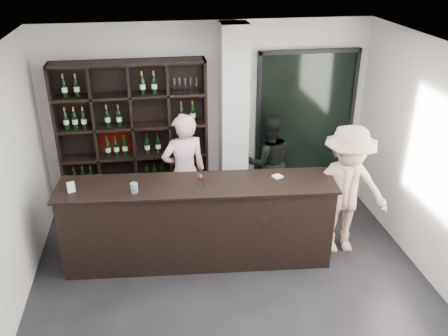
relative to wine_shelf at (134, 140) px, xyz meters
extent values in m
cube|color=black|center=(1.15, -2.57, -1.20)|extent=(5.00, 5.50, 0.01)
cube|color=silver|center=(1.50, -0.10, 0.25)|extent=(0.40, 0.40, 2.90)
cube|color=black|center=(2.70, 0.12, 0.20)|extent=(1.60, 0.08, 2.10)
cube|color=black|center=(2.70, 0.12, 0.20)|extent=(1.48, 0.02, 1.98)
cube|color=black|center=(0.80, -1.47, -0.64)|extent=(3.44, 0.64, 1.13)
cube|color=black|center=(0.80, -1.47, -0.06)|extent=(3.52, 0.72, 0.03)
imported|color=beige|center=(0.70, -0.59, -0.31)|extent=(0.73, 0.56, 1.79)
imported|color=black|center=(2.06, -0.17, -0.43)|extent=(0.76, 0.59, 1.54)
imported|color=tan|center=(2.77, -1.52, -0.28)|extent=(1.23, 0.76, 1.84)
cylinder|color=#CBE5F6|center=(0.02, -1.56, 0.02)|extent=(0.11, 0.11, 0.12)
cube|color=white|center=(1.85, -1.44, -0.03)|extent=(0.14, 0.14, 0.02)
cube|color=white|center=(-0.73, -1.44, 0.03)|extent=(0.10, 0.07, 0.13)
camera|label=1|loc=(0.32, -6.72, 2.74)|focal=38.00mm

